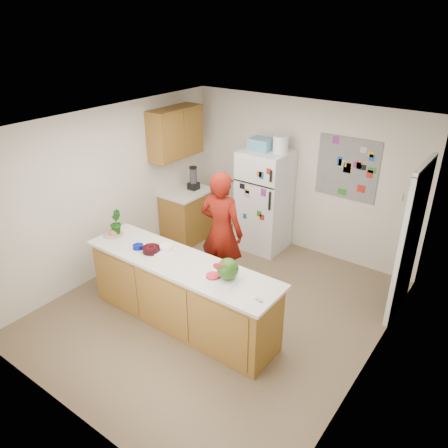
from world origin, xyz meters
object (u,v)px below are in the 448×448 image
Objects in this scene: refrigerator at (264,201)px; cherry_bowl at (151,249)px; person at (221,232)px; watermelon at (228,269)px.

refrigerator reaches higher than cherry_bowl.
person is 8.06× the size of cherry_bowl.
person reaches higher than refrigerator.
cherry_bowl is (-0.36, -1.02, 0.06)m from person.
refrigerator is 2.43m from cherry_bowl.
refrigerator is 2.54m from watermelon.
refrigerator is 0.95× the size of person.
cherry_bowl is at bearing 62.93° from person.
cherry_bowl is at bearing -94.85° from refrigerator.
watermelon is at bearing 122.00° from person.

